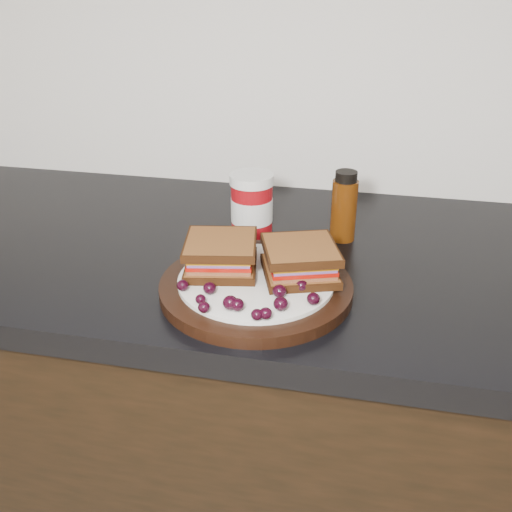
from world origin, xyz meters
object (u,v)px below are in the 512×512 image
at_px(plate, 256,287).
at_px(oil_bottle, 344,206).
at_px(sandwich_left, 221,255).
at_px(condiment_jar, 252,205).

distance_m(plate, oil_bottle, 0.24).
relative_size(sandwich_left, oil_bottle, 0.84).
bearing_deg(plate, sandwich_left, 163.11).
distance_m(plate, condiment_jar, 0.21).
xyz_separation_m(condiment_jar, oil_bottle, (0.16, 0.01, 0.01)).
xyz_separation_m(plate, sandwich_left, (-0.06, 0.02, 0.04)).
xyz_separation_m(plate, condiment_jar, (-0.05, 0.20, 0.05)).
distance_m(plate, sandwich_left, 0.07).
height_order(sandwich_left, oil_bottle, oil_bottle).
relative_size(plate, sandwich_left, 2.71).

